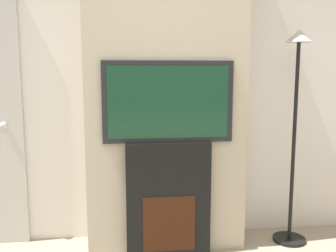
# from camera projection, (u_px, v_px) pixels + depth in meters

# --- Properties ---
(wall_back) EXTENTS (6.00, 0.06, 2.70)m
(wall_back) POSITION_uv_depth(u_px,v_px,m) (163.00, 78.00, 3.11)
(wall_back) COLOR silver
(wall_back) RESTS_ON ground_plane
(chimney_breast) EXTENTS (1.22, 0.36, 2.70)m
(chimney_breast) POSITION_uv_depth(u_px,v_px,m) (166.00, 78.00, 2.90)
(chimney_breast) COLOR tan
(chimney_breast) RESTS_ON ground_plane
(fireplace) EXTENTS (0.64, 0.15, 0.88)m
(fireplace) POSITION_uv_depth(u_px,v_px,m) (168.00, 199.00, 2.86)
(fireplace) COLOR black
(fireplace) RESTS_ON ground_plane
(television) EXTENTS (0.96, 0.07, 0.60)m
(television) POSITION_uv_depth(u_px,v_px,m) (168.00, 102.00, 2.75)
(television) COLOR black
(television) RESTS_ON fireplace
(floor_lamp) EXTENTS (0.27, 0.27, 1.73)m
(floor_lamp) POSITION_uv_depth(u_px,v_px,m) (296.00, 109.00, 2.97)
(floor_lamp) COLOR black
(floor_lamp) RESTS_ON ground_plane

